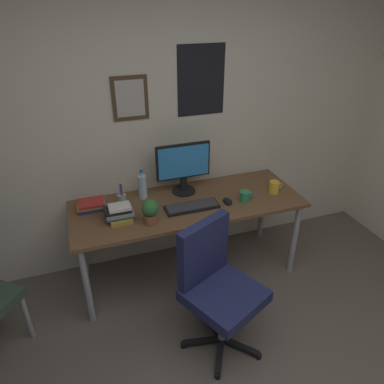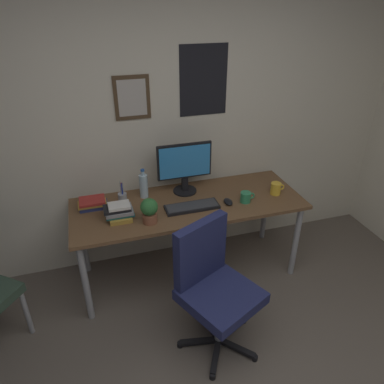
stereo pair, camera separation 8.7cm
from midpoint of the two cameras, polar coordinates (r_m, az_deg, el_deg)
The scene contains 13 objects.
wall_back at distance 3.05m, azimuth -5.33°, elevation 11.28°, with size 4.40×0.10×2.60m.
desk at distance 2.96m, azimuth -1.47°, elevation -2.85°, with size 1.88×0.69×0.73m.
office_chair at distance 2.49m, azimuth 2.79°, elevation -14.12°, with size 0.61×0.61×0.95m.
monitor at distance 2.98m, azimuth -2.23°, elevation 4.12°, with size 0.46×0.20×0.43m.
keyboard at distance 2.85m, azimuth -0.88°, elevation -2.35°, with size 0.43×0.15×0.03m.
computer_mouse at distance 2.92m, azimuth 4.84°, elevation -1.44°, with size 0.06×0.11×0.04m.
water_bottle at distance 2.98m, azimuth -8.69°, elevation 0.90°, with size 0.07×0.07×0.25m.
coffee_mug_near at distance 2.95m, azimuth 7.60°, elevation -0.67°, with size 0.12×0.09×0.09m.
coffee_mug_far at distance 3.12m, azimuth 12.16°, elevation 0.76°, with size 0.12×0.09×0.10m.
potted_plant at distance 2.64m, azimuth -7.62°, elevation -2.97°, with size 0.13×0.13×0.19m.
pen_cup at distance 2.93m, azimuth -11.91°, elevation -1.13°, with size 0.07×0.07×0.20m.
book_stack_left at distance 2.74m, azimuth -12.36°, elevation -3.29°, with size 0.22×0.18×0.13m.
book_stack_right at distance 2.93m, azimuth -16.43°, elevation -2.07°, with size 0.23×0.15×0.07m.
Camera 1 is at (-0.72, -0.67, 2.23)m, focal length 33.58 mm.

